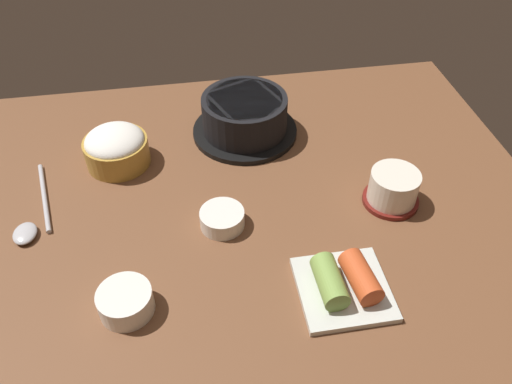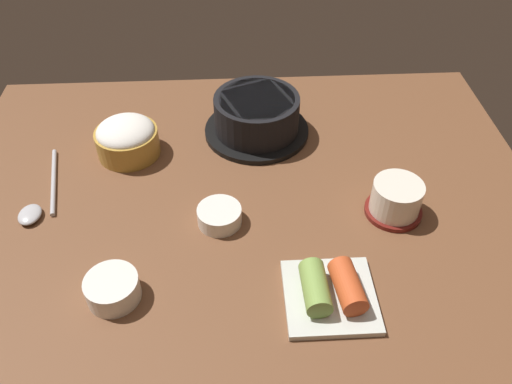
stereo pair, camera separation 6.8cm
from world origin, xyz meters
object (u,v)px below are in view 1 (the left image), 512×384
stone_pot (245,116)px  spoon (32,220)px  tea_cup_with_saucer (393,188)px  rice_bowl (116,147)px  side_bowl_near (125,301)px  banchan_cup_center (222,218)px  kimchi_plate (344,284)px

stone_pot → spoon: (-36.76, -18.00, -3.26)cm
stone_pot → tea_cup_with_saucer: size_ratio=2.16×
rice_bowl → tea_cup_with_saucer: 47.81cm
stone_pot → side_bowl_near: stone_pot is taller
stone_pot → tea_cup_with_saucer: stone_pot is taller
spoon → side_bowl_near: bearing=-51.3°
rice_bowl → tea_cup_with_saucer: size_ratio=1.22×
rice_bowl → spoon: 18.72cm
rice_bowl → spoon: bearing=-135.3°
stone_pot → rice_bowl: stone_pot is taller
side_bowl_near → banchan_cup_center: bearing=42.8°
rice_bowl → spoon: rice_bowl is taller
spoon → tea_cup_with_saucer: bearing=-4.7°
banchan_cup_center → spoon: size_ratio=0.37×
banchan_cup_center → side_bowl_near: 19.84cm
kimchi_plate → side_bowl_near: kimchi_plate is taller
side_bowl_near → tea_cup_with_saucer: bearing=18.4°
tea_cup_with_saucer → rice_bowl: bearing=158.2°
banchan_cup_center → spoon: 30.12cm
tea_cup_with_saucer → spoon: 57.81cm
rice_bowl → tea_cup_with_saucer: (44.41, -17.72, -0.41)cm
stone_pot → tea_cup_with_saucer: 30.81cm
spoon → rice_bowl: bearing=44.7°
side_bowl_near → rice_bowl: bearing=93.4°
stone_pot → banchan_cup_center: size_ratio=2.83×
tea_cup_with_saucer → kimchi_plate: size_ratio=0.73×
tea_cup_with_saucer → kimchi_plate: bearing=-128.6°
stone_pot → kimchi_plate: (7.97, -38.78, -2.11)cm
rice_bowl → side_bowl_near: bearing=-86.6°
kimchi_plate → side_bowl_near: (-29.66, 1.96, 0.16)cm
tea_cup_with_saucer → side_bowl_near: (-42.50, -14.12, -1.08)cm
rice_bowl → side_bowl_near: rice_bowl is taller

